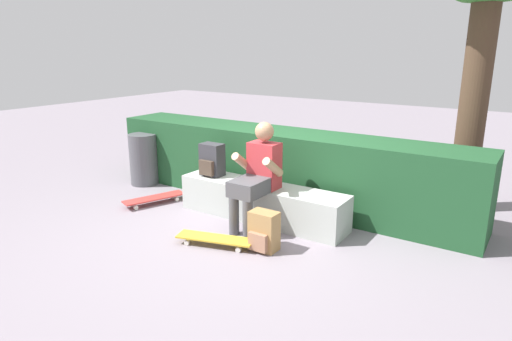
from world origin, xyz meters
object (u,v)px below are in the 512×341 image
object	(u,v)px
bench_main	(262,202)
backpack_on_ground	(264,232)
backpack_on_bench	(212,160)
skateboard_beside_bench	(154,198)
trash_bin	(144,159)
skateboard_near_person	(215,239)
person_skater	(257,173)

from	to	relation	value
bench_main	backpack_on_ground	world-z (taller)	bench_main
bench_main	backpack_on_bench	distance (m)	0.83
skateboard_beside_bench	backpack_on_bench	distance (m)	0.95
backpack_on_bench	trash_bin	size ratio (longest dim) A/B	0.54
backpack_on_ground	skateboard_near_person	bearing A→B (deg)	-157.25
bench_main	backpack_on_bench	bearing A→B (deg)	-179.26
skateboard_beside_bench	backpack_on_bench	xyz separation A→B (m)	(0.72, 0.31, 0.54)
skateboard_beside_bench	trash_bin	bearing A→B (deg)	144.36
skateboard_near_person	backpack_on_bench	xyz separation A→B (m)	(-0.73, 0.86, 0.54)
skateboard_near_person	backpack_on_ground	distance (m)	0.52
skateboard_near_person	trash_bin	world-z (taller)	trash_bin
bench_main	trash_bin	world-z (taller)	trash_bin
skateboard_beside_bench	trash_bin	distance (m)	0.99
skateboard_beside_bench	backpack_on_bench	world-z (taller)	backpack_on_bench
person_skater	skateboard_near_person	world-z (taller)	person_skater
skateboard_near_person	backpack_on_bench	world-z (taller)	backpack_on_bench
skateboard_beside_bench	backpack_on_bench	size ratio (longest dim) A/B	2.05
bench_main	backpack_on_ground	xyz separation A→B (m)	(0.46, -0.68, -0.02)
person_skater	backpack_on_bench	size ratio (longest dim) A/B	2.93
bench_main	trash_bin	size ratio (longest dim) A/B	2.78
skateboard_beside_bench	backpack_on_bench	bearing A→B (deg)	23.36
backpack_on_ground	person_skater	bearing A→B (deg)	129.49
skateboard_near_person	trash_bin	distance (m)	2.49
bench_main	backpack_on_bench	world-z (taller)	backpack_on_bench
person_skater	trash_bin	distance (m)	2.35
bench_main	skateboard_near_person	distance (m)	0.88
bench_main	skateboard_near_person	bearing A→B (deg)	-90.09
skateboard_near_person	trash_bin	bearing A→B (deg)	153.52
trash_bin	skateboard_near_person	bearing A→B (deg)	-26.48
skateboard_near_person	trash_bin	xyz separation A→B (m)	(-2.21, 1.10, 0.30)
person_skater	backpack_on_ground	world-z (taller)	person_skater
bench_main	backpack_on_ground	bearing A→B (deg)	-55.59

